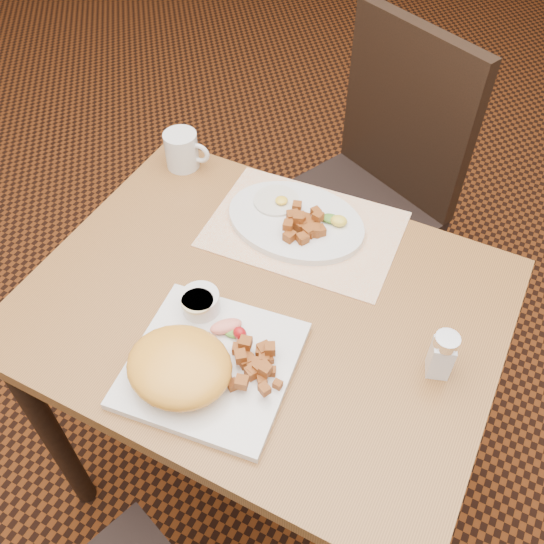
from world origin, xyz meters
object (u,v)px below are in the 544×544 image
Objects in this scene: salt_shaker at (442,354)px; coffee_mug at (183,150)px; table at (263,335)px; plate_square at (212,364)px; chair_far at (369,183)px; plate_oval at (296,221)px.

salt_shaker is 0.76m from coffee_mug.
coffee_mug reaches higher than table.
plate_square is (-0.01, -0.17, 0.12)m from table.
table is 0.38m from salt_shaker.
table is 0.93× the size of chair_far.
plate_square is at bearing -52.65° from coffee_mug.
table is 0.21m from plate_square.
coffee_mug is at bearing 127.35° from plate_square.
salt_shaker is (0.35, 0.00, 0.16)m from table.
plate_oval is (-0.03, -0.44, 0.22)m from chair_far.
plate_oval is (-0.03, 0.22, 0.12)m from table.
chair_far reaches higher than salt_shaker.
plate_square is 0.92× the size of plate_oval.
plate_oval is at bearing 98.66° from table.
table is at bearing -81.34° from plate_oval.
plate_square reaches higher than table.
chair_far is 3.19× the size of plate_oval.
table is 0.48m from coffee_mug.
plate_square is 0.39m from plate_oval.
table is at bearing 86.50° from plate_square.
table is 9.00× the size of salt_shaker.
salt_shaker reaches higher than plate_oval.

